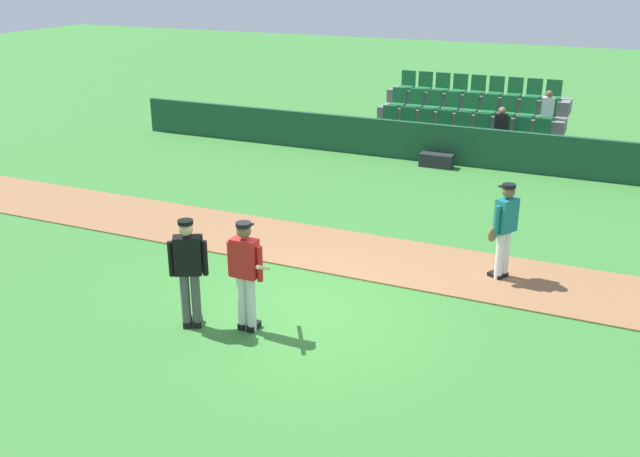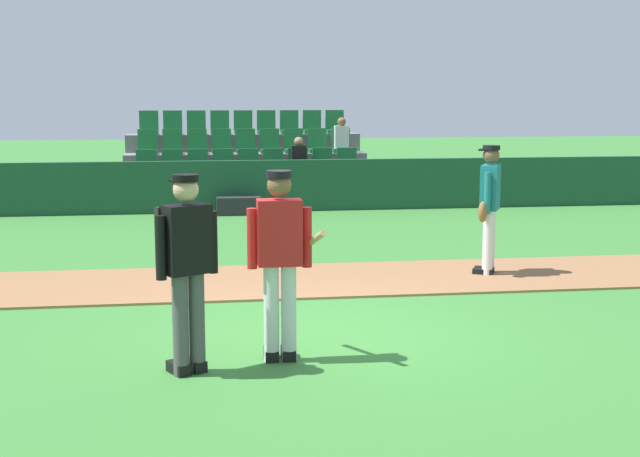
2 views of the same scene
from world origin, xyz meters
The scene contains 8 objects.
ground_plane centered at (0.00, 0.00, 0.00)m, with size 80.00×80.00×0.00m, color #387A33.
infield_dirt_path centered at (0.00, 2.57, 0.01)m, with size 28.00×2.12×0.03m, color #936642.
dugout_fence centered at (0.00, 9.65, 0.54)m, with size 20.00×0.16×1.07m, color #19472D.
stadium_bleachers centered at (0.01, 11.53, 0.61)m, with size 5.55×2.95×2.05m.
batter_red_jersey centered at (-0.47, -0.87, 0.97)m, with size 0.69×0.78×1.76m.
umpire_home_plate centered at (-1.31, -1.12, 1.00)m, with size 0.54×0.44×1.76m.
runner_teal_jersey centered at (2.69, 2.59, 0.96)m, with size 0.46×0.60×1.76m.
equipment_bag centered at (-0.30, 9.20, 0.18)m, with size 0.90×0.36×0.36m, color #232328.
Camera 1 is at (4.51, -9.27, 5.36)m, focal length 40.10 mm.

